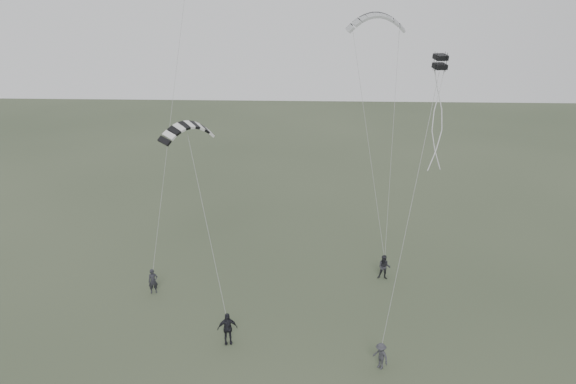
{
  "coord_description": "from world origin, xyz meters",
  "views": [
    {
      "loc": [
        2.07,
        -26.29,
        18.58
      ],
      "look_at": [
        0.7,
        5.23,
        7.0
      ],
      "focal_mm": 35.0,
      "sensor_mm": 36.0,
      "label": 1
    }
  ],
  "objects_px": {
    "kite_pale_large": "(377,15)",
    "kite_striped": "(187,125)",
    "flyer_right": "(384,267)",
    "flyer_left": "(153,281)",
    "flyer_center": "(227,328)",
    "flyer_far": "(381,356)",
    "kite_box": "(440,62)"
  },
  "relations": [
    {
      "from": "flyer_right",
      "to": "kite_pale_large",
      "type": "distance_m",
      "value": 16.57
    },
    {
      "from": "flyer_right",
      "to": "flyer_far",
      "type": "height_order",
      "value": "flyer_right"
    },
    {
      "from": "flyer_far",
      "to": "kite_pale_large",
      "type": "height_order",
      "value": "kite_pale_large"
    },
    {
      "from": "kite_striped",
      "to": "kite_box",
      "type": "relative_size",
      "value": 4.85
    },
    {
      "from": "flyer_right",
      "to": "flyer_center",
      "type": "height_order",
      "value": "flyer_center"
    },
    {
      "from": "flyer_far",
      "to": "kite_pale_large",
      "type": "distance_m",
      "value": 21.24
    },
    {
      "from": "kite_pale_large",
      "to": "kite_striped",
      "type": "xyz_separation_m",
      "value": [
        -11.26,
        -7.0,
        -5.7
      ]
    },
    {
      "from": "flyer_left",
      "to": "flyer_far",
      "type": "relative_size",
      "value": 1.12
    },
    {
      "from": "kite_box",
      "to": "kite_pale_large",
      "type": "bearing_deg",
      "value": 83.94
    },
    {
      "from": "kite_striped",
      "to": "flyer_left",
      "type": "bearing_deg",
      "value": 132.81
    },
    {
      "from": "flyer_right",
      "to": "flyer_left",
      "type": "bearing_deg",
      "value": -160.85
    },
    {
      "from": "flyer_left",
      "to": "flyer_far",
      "type": "xyz_separation_m",
      "value": [
        13.73,
        -7.03,
        -0.09
      ]
    },
    {
      "from": "flyer_center",
      "to": "kite_pale_large",
      "type": "bearing_deg",
      "value": 39.43
    },
    {
      "from": "flyer_far",
      "to": "kite_striped",
      "type": "bearing_deg",
      "value": -163.21
    },
    {
      "from": "flyer_far",
      "to": "kite_box",
      "type": "height_order",
      "value": "kite_box"
    },
    {
      "from": "kite_pale_large",
      "to": "kite_box",
      "type": "distance_m",
      "value": 10.21
    },
    {
      "from": "flyer_far",
      "to": "kite_striped",
      "type": "distance_m",
      "value": 16.53
    },
    {
      "from": "flyer_left",
      "to": "kite_box",
      "type": "height_order",
      "value": "kite_box"
    },
    {
      "from": "flyer_right",
      "to": "flyer_center",
      "type": "distance_m",
      "value": 12.21
    },
    {
      "from": "flyer_left",
      "to": "flyer_right",
      "type": "height_order",
      "value": "flyer_right"
    },
    {
      "from": "flyer_left",
      "to": "flyer_far",
      "type": "bearing_deg",
      "value": -50.0
    },
    {
      "from": "kite_pale_large",
      "to": "flyer_center",
      "type": "bearing_deg",
      "value": -129.36
    },
    {
      "from": "flyer_center",
      "to": "flyer_far",
      "type": "distance_m",
      "value": 8.38
    },
    {
      "from": "kite_pale_large",
      "to": "flyer_right",
      "type": "bearing_deg",
      "value": -82.13
    },
    {
      "from": "flyer_left",
      "to": "flyer_center",
      "type": "height_order",
      "value": "flyer_center"
    },
    {
      "from": "kite_pale_large",
      "to": "kite_striped",
      "type": "bearing_deg",
      "value": -152.06
    },
    {
      "from": "kite_striped",
      "to": "flyer_center",
      "type": "bearing_deg",
      "value": -105.78
    },
    {
      "from": "flyer_left",
      "to": "kite_striped",
      "type": "relative_size",
      "value": 0.5
    },
    {
      "from": "kite_striped",
      "to": "kite_box",
      "type": "distance_m",
      "value": 14.28
    },
    {
      "from": "flyer_center",
      "to": "kite_striped",
      "type": "height_order",
      "value": "kite_striped"
    },
    {
      "from": "flyer_right",
      "to": "kite_striped",
      "type": "distance_m",
      "value": 16.14
    },
    {
      "from": "flyer_left",
      "to": "flyer_right",
      "type": "bearing_deg",
      "value": -13.44
    }
  ]
}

